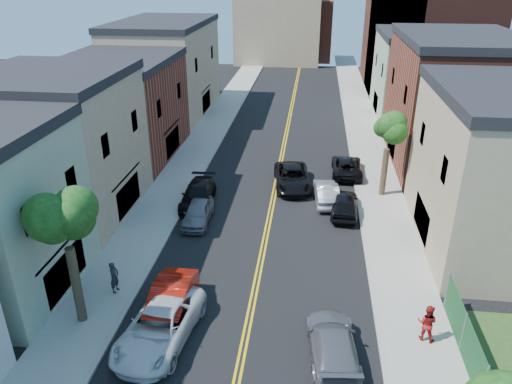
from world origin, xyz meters
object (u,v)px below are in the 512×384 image
(grey_car_left, at_px, (198,213))
(black_car_left, at_px, (198,195))
(pedestrian_right, at_px, (427,323))
(dark_car_right_far, at_px, (347,166))
(black_car_right, at_px, (345,204))
(black_suv_lane, at_px, (292,178))
(white_pickup, at_px, (160,326))
(red_sedan, at_px, (170,303))
(grey_car_right, at_px, (333,345))
(pedestrian_left, at_px, (114,277))
(silver_car_right, at_px, (326,193))

(grey_car_left, bearing_deg, black_car_left, 101.54)
(black_car_left, relative_size, pedestrian_right, 2.82)
(grey_car_left, relative_size, dark_car_right_far, 0.82)
(pedestrian_right, bearing_deg, black_car_right, -54.43)
(grey_car_left, xyz_separation_m, black_car_left, (-0.61, 2.64, 0.04))
(black_car_left, distance_m, black_suv_lane, 7.50)
(white_pickup, bearing_deg, grey_car_left, 101.50)
(black_car_left, bearing_deg, red_sedan, -85.55)
(grey_car_right, bearing_deg, dark_car_right_far, -99.57)
(white_pickup, xyz_separation_m, grey_car_right, (7.72, -0.19, -0.08))
(black_car_right, relative_size, pedestrian_right, 2.45)
(black_car_left, bearing_deg, grey_car_left, -79.30)
(grey_car_left, height_order, black_car_right, black_car_right)
(white_pickup, relative_size, black_suv_lane, 1.04)
(white_pickup, height_order, pedestrian_right, pedestrian_right)
(grey_car_right, xyz_separation_m, pedestrian_left, (-11.05, 3.30, 0.28))
(red_sedan, distance_m, pedestrian_right, 11.90)
(red_sedan, height_order, pedestrian_left, pedestrian_left)
(white_pickup, height_order, dark_car_right_far, white_pickup)
(black_suv_lane, bearing_deg, pedestrian_left, -127.56)
(dark_car_right_far, bearing_deg, grey_car_left, 43.18)
(dark_car_right_far, bearing_deg, black_car_left, 32.48)
(silver_car_right, height_order, black_suv_lane, black_suv_lane)
(black_suv_lane, bearing_deg, silver_car_right, -49.96)
(black_suv_lane, bearing_deg, grey_car_left, -140.10)
(dark_car_right_far, bearing_deg, black_suv_lane, 35.26)
(pedestrian_right, bearing_deg, black_suv_lane, -45.76)
(pedestrian_left, bearing_deg, black_suv_lane, -19.86)
(white_pickup, distance_m, black_suv_lane, 18.32)
(black_car_right, height_order, dark_car_right_far, black_car_right)
(red_sedan, height_order, black_suv_lane, red_sedan)
(black_car_right, xyz_separation_m, dark_car_right_far, (0.48, 7.04, -0.05))
(white_pickup, xyz_separation_m, pedestrian_right, (11.89, 1.35, 0.25))
(pedestrian_left, height_order, pedestrian_right, pedestrian_right)
(red_sedan, distance_m, pedestrian_left, 3.66)
(red_sedan, relative_size, dark_car_right_far, 1.00)
(grey_car_right, xyz_separation_m, black_car_right, (1.10, 13.72, 0.03))
(pedestrian_right, bearing_deg, black_car_left, -21.75)
(red_sedan, xyz_separation_m, silver_car_right, (7.60, 13.69, -0.10))
(pedestrian_left, bearing_deg, white_pickup, -122.86)
(grey_car_left, height_order, black_suv_lane, black_suv_lane)
(grey_car_left, height_order, silver_car_right, silver_car_right)
(grey_car_left, height_order, dark_car_right_far, grey_car_left)
(dark_car_right_far, distance_m, black_suv_lane, 5.18)
(grey_car_right, distance_m, dark_car_right_far, 20.82)
(black_car_right, relative_size, black_suv_lane, 0.80)
(grey_car_left, distance_m, black_suv_lane, 8.69)
(black_car_right, xyz_separation_m, black_suv_lane, (-3.77, 4.08, 0.02))
(black_car_right, height_order, pedestrian_right, pedestrian_right)
(red_sedan, height_order, pedestrian_right, pedestrian_right)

